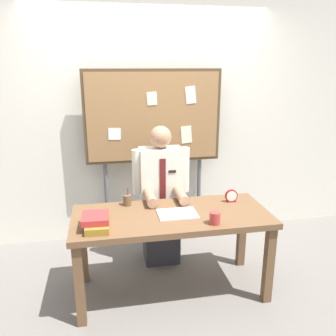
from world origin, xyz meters
The scene contains 10 objects.
ground_plane centered at (0.00, 0.00, 0.00)m, with size 12.00×12.00×0.00m, color slate.
back_wall centered at (0.00, 1.19, 1.35)m, with size 6.40×0.08×2.70m, color silver.
desk centered at (0.00, 0.00, 0.64)m, with size 1.63×0.70×0.73m.
person centered at (0.00, 0.53, 0.64)m, with size 0.55×0.56×1.38m.
bulletin_board centered at (0.00, 0.98, 1.37)m, with size 1.43×0.09×1.88m.
book_stack centered at (-0.61, -0.15, 0.78)m, with size 0.21×0.30×0.10m.
open_notebook centered at (0.04, -0.02, 0.74)m, with size 0.32×0.23×0.01m, color silver.
desk_clock centered at (0.58, 0.16, 0.78)m, with size 0.12×0.04×0.12m.
coffee_mug centered at (0.29, -0.24, 0.78)m, with size 0.09×0.09×0.10m, color #B23833.
pen_holder centered at (-0.35, 0.26, 0.78)m, with size 0.07×0.07×0.16m.
Camera 1 is at (-0.53, -2.62, 1.92)m, focal length 37.41 mm.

